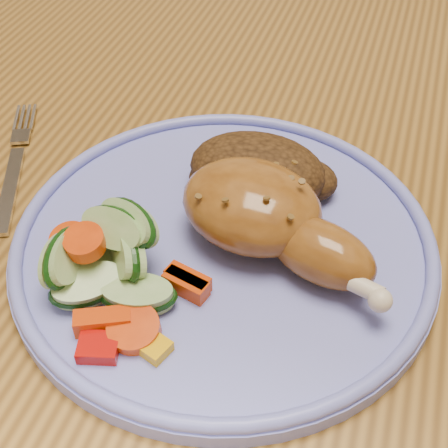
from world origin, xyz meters
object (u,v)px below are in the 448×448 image
object	(u,v)px
plate	(224,245)
chair_far	(381,61)
fork	(14,169)
dining_table	(327,215)

from	to	relation	value
plate	chair_far	bearing A→B (deg)	85.84
chair_far	fork	world-z (taller)	chair_far
dining_table	fork	world-z (taller)	fork
plate	fork	world-z (taller)	plate
chair_far	fork	distance (m)	0.83
fork	plate	bearing A→B (deg)	-9.58
dining_table	fork	size ratio (longest dim) A/B	9.75
chair_far	fork	size ratio (longest dim) A/B	6.33
dining_table	chair_far	world-z (taller)	chair_far
chair_far	plate	distance (m)	0.82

